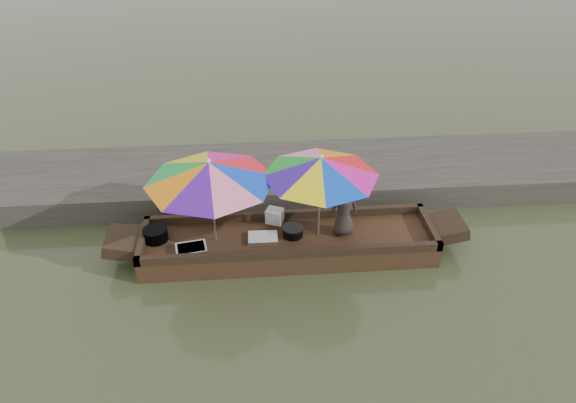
{
  "coord_description": "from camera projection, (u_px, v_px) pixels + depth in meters",
  "views": [
    {
      "loc": [
        -0.57,
        -6.94,
        5.64
      ],
      "look_at": [
        0.0,
        0.1,
        1.0
      ],
      "focal_mm": 32.0,
      "sensor_mm": 36.0,
      "label": 1
    }
  ],
  "objects": [
    {
      "name": "vendor",
      "position": [
        344.0,
        209.0,
        8.54
      ],
      "size": [
        0.51,
        0.36,
        0.98
      ],
      "primitive_type": "imported",
      "rotation": [
        0.0,
        0.0,
        3.25
      ],
      "color": "#29221E",
      "rests_on": "boat_hull"
    },
    {
      "name": "umbrella_bow",
      "position": [
        212.0,
        202.0,
        8.21
      ],
      "size": [
        2.26,
        2.26,
        1.55
      ],
      "primitive_type": null,
      "rotation": [
        0.0,
        0.0,
        0.1
      ],
      "color": "red",
      "rests_on": "boat_hull"
    },
    {
      "name": "cooking_pot",
      "position": [
        155.0,
        234.0,
        8.6
      ],
      "size": [
        0.41,
        0.41,
        0.21
      ],
      "primitive_type": "cylinder",
      "color": "black",
      "rests_on": "boat_hull"
    },
    {
      "name": "dock",
      "position": [
        280.0,
        176.0,
        10.61
      ],
      "size": [
        22.0,
        2.2,
        0.5
      ],
      "primitive_type": "cube",
      "color": "#2D2B26",
      "rests_on": "ground"
    },
    {
      "name": "water",
      "position": [
        288.0,
        253.0,
        8.91
      ],
      "size": [
        80.0,
        80.0,
        0.0
      ],
      "primitive_type": "plane",
      "color": "#3E4726",
      "rests_on": "ground"
    },
    {
      "name": "tray_crayfish",
      "position": [
        191.0,
        249.0,
        8.36
      ],
      "size": [
        0.55,
        0.42,
        0.09
      ],
      "primitive_type": "cube",
      "rotation": [
        0.0,
        0.0,
        0.18
      ],
      "color": "silver",
      "rests_on": "boat_hull"
    },
    {
      "name": "tray_scallop",
      "position": [
        263.0,
        238.0,
        8.64
      ],
      "size": [
        0.5,
        0.35,
        0.06
      ],
      "primitive_type": "cube",
      "rotation": [
        0.0,
        0.0,
        -0.01
      ],
      "color": "silver",
      "rests_on": "boat_hull"
    },
    {
      "name": "supply_bag",
      "position": [
        275.0,
        216.0,
        9.01
      ],
      "size": [
        0.34,
        0.31,
        0.26
      ],
      "primitive_type": "cube",
      "rotation": [
        0.0,
        0.0,
        -0.4
      ],
      "color": "silver",
      "rests_on": "boat_hull"
    },
    {
      "name": "charcoal_grill",
      "position": [
        293.0,
        232.0,
        8.71
      ],
      "size": [
        0.34,
        0.34,
        0.16
      ],
      "primitive_type": "cylinder",
      "color": "black",
      "rests_on": "boat_hull"
    },
    {
      "name": "boat_hull",
      "position": [
        288.0,
        245.0,
        8.82
      ],
      "size": [
        4.97,
        1.2,
        0.35
      ],
      "primitive_type": "cube",
      "color": "black",
      "rests_on": "water"
    },
    {
      "name": "umbrella_stern",
      "position": [
        320.0,
        197.0,
        8.33
      ],
      "size": [
        1.96,
        1.96,
        1.55
      ],
      "primitive_type": null,
      "rotation": [
        0.0,
        0.0,
        -0.05
      ],
      "color": "red",
      "rests_on": "boat_hull"
    }
  ]
}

